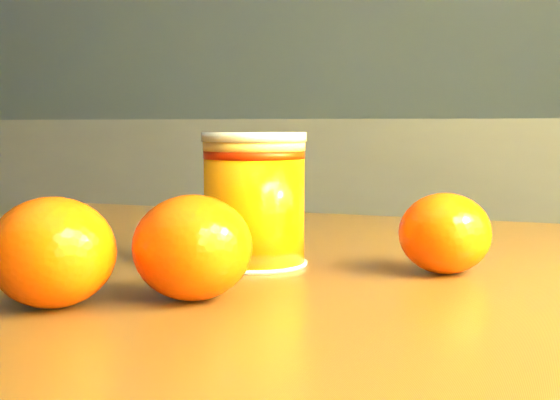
% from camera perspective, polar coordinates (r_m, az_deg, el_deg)
% --- Properties ---
extents(kitchen_counter, '(3.15, 0.60, 0.90)m').
position_cam_1_polar(kitchen_counter, '(2.06, -11.79, -6.90)').
color(kitchen_counter, '#535459').
rests_on(kitchen_counter, ground).
extents(juice_glass, '(0.08, 0.08, 0.10)m').
position_cam_1_polar(juice_glass, '(0.59, -1.89, -0.00)').
color(juice_glass, orange).
rests_on(juice_glass, table).
extents(orange_front, '(0.09, 0.09, 0.06)m').
position_cam_1_polar(orange_front, '(0.47, -6.42, -3.47)').
color(orange_front, '#F64F04').
rests_on(orange_front, table).
extents(orange_back, '(0.07, 0.07, 0.06)m').
position_cam_1_polar(orange_back, '(0.57, 11.97, -2.40)').
color(orange_back, '#F64F04').
rests_on(orange_back, table).
extents(orange_extra, '(0.08, 0.08, 0.06)m').
position_cam_1_polar(orange_extra, '(0.47, -16.30, -3.69)').
color(orange_extra, '#F64F04').
rests_on(orange_extra, table).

